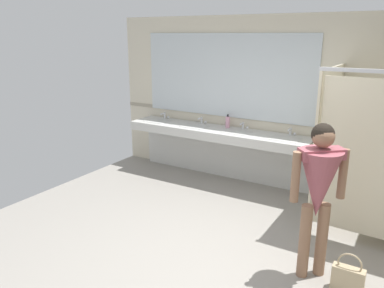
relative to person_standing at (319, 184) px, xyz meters
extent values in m
cube|color=gray|center=(-0.89, -0.30, -1.03)|extent=(6.33, 5.42, 0.10)
cube|color=beige|center=(-0.89, 2.17, 0.33)|extent=(6.33, 0.12, 2.62)
cube|color=#9E937F|center=(-0.89, 2.11, 0.07)|extent=(6.33, 0.01, 0.06)
cube|color=silver|center=(-2.04, 1.80, -0.17)|extent=(3.05, 0.58, 0.14)
cube|color=silver|center=(-2.04, 2.05, -0.61)|extent=(3.05, 0.08, 0.73)
cube|color=beige|center=(-3.18, 1.77, -0.15)|extent=(0.42, 0.32, 0.11)
cylinder|color=silver|center=(-3.18, 2.00, -0.05)|extent=(0.04, 0.04, 0.11)
cylinder|color=silver|center=(-3.18, 1.95, 0.00)|extent=(0.03, 0.11, 0.03)
sphere|color=silver|center=(-3.11, 2.01, -0.07)|extent=(0.04, 0.04, 0.04)
cube|color=beige|center=(-2.42, 1.77, -0.15)|extent=(0.42, 0.32, 0.11)
cylinder|color=silver|center=(-2.42, 2.00, -0.05)|extent=(0.04, 0.04, 0.11)
cylinder|color=silver|center=(-2.42, 1.95, 0.00)|extent=(0.03, 0.11, 0.03)
sphere|color=silver|center=(-2.35, 2.01, -0.07)|extent=(0.04, 0.04, 0.04)
cube|color=beige|center=(-1.66, 1.77, -0.15)|extent=(0.42, 0.32, 0.11)
cylinder|color=silver|center=(-1.66, 2.00, -0.05)|extent=(0.04, 0.04, 0.11)
cylinder|color=silver|center=(-1.66, 1.95, 0.00)|extent=(0.03, 0.11, 0.03)
sphere|color=silver|center=(-1.59, 2.01, -0.07)|extent=(0.04, 0.04, 0.04)
cube|color=beige|center=(-0.89, 1.77, -0.15)|extent=(0.42, 0.32, 0.11)
cylinder|color=silver|center=(-0.89, 2.00, -0.05)|extent=(0.04, 0.04, 0.11)
cylinder|color=silver|center=(-0.89, 1.95, 0.00)|extent=(0.03, 0.11, 0.03)
sphere|color=silver|center=(-0.82, 2.01, -0.07)|extent=(0.04, 0.04, 0.04)
cube|color=silver|center=(-2.04, 2.10, 0.71)|extent=(2.95, 0.02, 1.32)
cube|color=beige|center=(-0.25, 1.44, 0.06)|extent=(0.03, 1.31, 1.83)
cylinder|color=silver|center=(-0.25, 0.84, -0.92)|extent=(0.05, 0.05, 0.12)
cube|color=beige|center=(0.24, 0.81, 0.06)|extent=(0.91, 0.07, 1.73)
cylinder|color=#8C664C|center=(0.07, 0.06, -0.59)|extent=(0.11, 0.11, 0.76)
cylinder|color=#8C664C|center=(-0.07, -0.06, -0.59)|extent=(0.11, 0.11, 0.76)
cone|color=#994C56|center=(0.00, 0.00, 0.00)|extent=(0.56, 0.56, 0.66)
cube|color=#994C56|center=(0.00, 0.00, 0.30)|extent=(0.42, 0.39, 0.10)
cylinder|color=#8C664C|center=(0.18, 0.15, 0.09)|extent=(0.08, 0.08, 0.49)
cylinder|color=#8C664C|center=(-0.18, -0.16, 0.09)|extent=(0.08, 0.08, 0.49)
sphere|color=#8C664C|center=(0.00, 0.00, 0.46)|extent=(0.21, 0.21, 0.21)
sphere|color=black|center=(-0.01, 0.01, 0.48)|extent=(0.21, 0.21, 0.21)
cube|color=tan|center=(0.37, -0.09, -0.85)|extent=(0.29, 0.11, 0.25)
torus|color=tan|center=(0.37, -0.09, -0.68)|extent=(0.22, 0.02, 0.22)
cylinder|color=#D899B2|center=(-1.92, 1.98, -0.01)|extent=(0.07, 0.07, 0.18)
cylinder|color=black|center=(-1.92, 1.98, 0.10)|extent=(0.03, 0.03, 0.04)
camera|label=1|loc=(0.71, -3.47, 1.35)|focal=35.77mm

